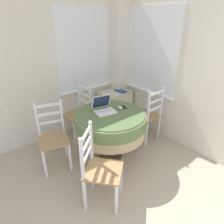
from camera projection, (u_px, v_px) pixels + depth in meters
name	position (u px, v px, depth m)	size (l,w,h in m)	color
corner_room_shell	(132.00, 76.00, 2.82)	(4.24, 5.16, 2.55)	silver
round_dining_table	(110.00, 123.00, 2.94)	(1.06, 1.06, 0.77)	#4C3D2D
laptop	(104.00, 108.00, 2.91)	(0.34, 0.33, 0.23)	white
computer_mouse	(120.00, 108.00, 2.99)	(0.06, 0.10, 0.05)	silver
cell_phone	(123.00, 107.00, 3.06)	(0.10, 0.13, 0.01)	black
dining_chair_near_back_window	(80.00, 113.00, 3.56)	(0.44, 0.42, 0.99)	#A87F51
dining_chair_near_right_window	(148.00, 116.00, 3.48)	(0.41, 0.43, 0.99)	#A87F51
dining_chair_camera_near	(99.00, 169.00, 2.27)	(0.57, 0.57, 0.99)	#A87F51
dining_chair_left_flank	(53.00, 138.00, 2.86)	(0.50, 0.51, 0.99)	#A87F51
corner_cabinet	(115.00, 106.00, 4.17)	(0.61, 0.48, 0.66)	beige
book_on_cabinet	(121.00, 91.00, 4.02)	(0.15, 0.24, 0.02)	#33478C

